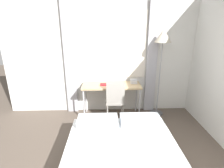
% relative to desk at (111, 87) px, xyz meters
% --- Properties ---
extents(wall_back_with_window, '(4.87, 0.13, 2.70)m').
position_rel_desk_xyz_m(wall_back_with_window, '(-0.02, 0.33, 0.65)').
color(wall_back_with_window, silver).
rests_on(wall_back_with_window, ground_plane).
extents(desk, '(1.30, 0.51, 0.77)m').
position_rel_desk_xyz_m(desk, '(0.00, 0.00, 0.00)').
color(desk, tan).
rests_on(desk, ground_plane).
extents(desk_chair, '(0.40, 0.40, 0.93)m').
position_rel_desk_xyz_m(desk_chair, '(0.07, -0.23, -0.18)').
color(desk_chair, gray).
rests_on(desk_chair, ground_plane).
extents(standing_lamp, '(0.36, 0.36, 1.96)m').
position_rel_desk_xyz_m(standing_lamp, '(1.09, 0.05, 0.96)').
color(standing_lamp, '#4C4C51').
rests_on(standing_lamp, ground_plane).
extents(telephone, '(0.17, 0.13, 0.10)m').
position_rel_desk_xyz_m(telephone, '(0.51, 0.08, 0.11)').
color(telephone, silver).
rests_on(telephone, desk).
extents(book, '(0.29, 0.16, 0.02)m').
position_rel_desk_xyz_m(book, '(-0.11, -0.03, 0.08)').
color(book, maroon).
rests_on(book, desk).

